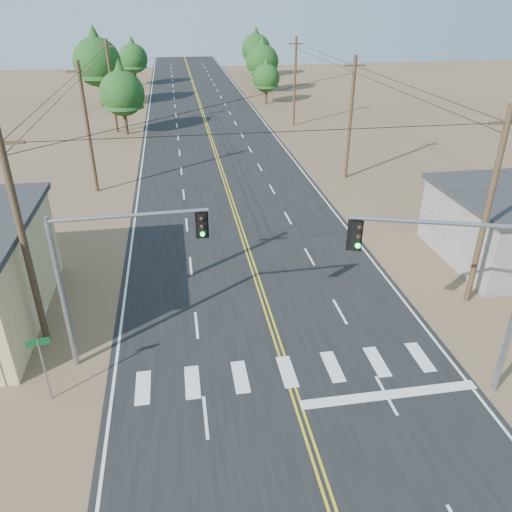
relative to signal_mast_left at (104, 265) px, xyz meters
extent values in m
cube|color=black|center=(7.10, 19.96, -4.69)|extent=(15.00, 200.00, 0.02)
cylinder|color=gray|center=(-4.40, -1.04, -3.95)|extent=(0.06, 0.06, 1.50)
cylinder|color=#4C3826|center=(-3.40, 1.96, 0.30)|extent=(0.30, 0.30, 10.00)
cube|color=#4C3826|center=(-3.40, 1.96, 4.50)|extent=(1.80, 0.12, 0.12)
cylinder|color=#4C3826|center=(-3.40, 21.96, 0.30)|extent=(0.30, 0.30, 10.00)
cube|color=#4C3826|center=(-3.40, 21.96, 4.50)|extent=(1.80, 0.12, 0.12)
cylinder|color=#4C3826|center=(-3.40, 41.96, 0.30)|extent=(0.30, 0.30, 10.00)
cube|color=#4C3826|center=(-3.40, 41.96, 4.50)|extent=(1.80, 0.12, 0.12)
cylinder|color=#4C3826|center=(17.60, 1.96, 0.30)|extent=(0.30, 0.30, 10.00)
cube|color=#4C3826|center=(17.60, 1.96, 4.50)|extent=(1.80, 0.12, 0.12)
cylinder|color=#4C3826|center=(17.60, 21.96, 0.30)|extent=(0.30, 0.30, 10.00)
cube|color=#4C3826|center=(17.60, 21.96, 4.50)|extent=(1.80, 0.12, 0.12)
cylinder|color=#4C3826|center=(17.60, 41.96, 0.30)|extent=(0.30, 0.30, 10.00)
cube|color=#4C3826|center=(17.60, 41.96, 4.50)|extent=(1.80, 0.12, 0.12)
cylinder|color=gray|center=(-1.78, -0.04, -1.39)|extent=(0.23, 0.23, 6.63)
cylinder|color=gray|center=(-1.78, -0.04, 1.92)|extent=(0.17, 0.17, 0.57)
cylinder|color=gray|center=(1.23, 0.04, 2.02)|extent=(6.02, 0.32, 0.15)
cube|color=black|center=(3.95, 0.11, 1.40)|extent=(0.34, 0.29, 1.04)
sphere|color=black|center=(3.95, -0.06, 1.73)|extent=(0.19, 0.19, 0.19)
sphere|color=black|center=(3.95, -0.06, 1.40)|extent=(0.19, 0.19, 0.19)
sphere|color=#0CE533|center=(3.95, -0.06, 1.07)|extent=(0.19, 0.19, 0.19)
cylinder|color=gray|center=(12.06, -3.47, 2.47)|extent=(6.13, 2.10, 0.16)
cube|color=black|center=(9.31, -2.59, 1.81)|extent=(0.43, 0.40, 1.11)
sphere|color=black|center=(9.37, -2.76, 2.16)|extent=(0.20, 0.20, 0.20)
sphere|color=black|center=(9.37, -2.76, 1.81)|extent=(0.20, 0.20, 0.20)
sphere|color=#0CE533|center=(9.37, -2.76, 1.46)|extent=(0.20, 0.20, 0.20)
cylinder|color=gray|center=(-2.44, -2.04, -3.28)|extent=(0.07, 0.07, 2.86)
cube|color=#0A4B1E|center=(-2.44, -2.04, -1.96)|extent=(0.85, 0.20, 0.29)
cylinder|color=#3F2D1E|center=(-2.23, 40.71, -3.24)|extent=(0.44, 0.44, 2.94)
cone|color=#124014|center=(-2.23, 40.71, 0.85)|extent=(4.57, 4.57, 5.22)
sphere|color=#124014|center=(-2.23, 40.71, -0.22)|extent=(4.90, 4.90, 4.90)
cylinder|color=#3F2D1E|center=(-6.62, 57.57, -2.76)|extent=(0.51, 0.51, 3.88)
cone|color=#124014|center=(-6.62, 57.57, 2.63)|extent=(6.04, 6.04, 6.90)
sphere|color=#124014|center=(-6.62, 57.57, 1.23)|extent=(6.47, 6.47, 6.47)
cylinder|color=#3F2D1E|center=(-2.87, 75.58, -3.25)|extent=(0.50, 0.50, 2.90)
cone|color=#124014|center=(-2.87, 75.58, 0.78)|extent=(4.52, 4.52, 5.16)
sphere|color=#124014|center=(-2.87, 75.58, -0.27)|extent=(4.84, 4.84, 4.84)
cylinder|color=#3F2D1E|center=(16.70, 55.75, -3.53)|extent=(0.39, 0.39, 2.34)
cone|color=#124014|center=(16.70, 55.75, -0.29)|extent=(3.64, 3.64, 4.16)
sphere|color=#124014|center=(16.70, 55.75, -1.13)|extent=(3.90, 3.90, 3.90)
cylinder|color=#3F2D1E|center=(17.74, 64.97, -3.15)|extent=(0.47, 0.47, 3.10)
cone|color=#124014|center=(17.74, 64.97, 1.16)|extent=(4.83, 4.83, 5.52)
sphere|color=#124014|center=(17.74, 64.97, 0.04)|extent=(5.17, 5.17, 5.17)
cylinder|color=#3F2D1E|center=(19.60, 82.47, -3.07)|extent=(0.40, 0.40, 3.27)
cone|color=#124014|center=(19.60, 82.47, 1.47)|extent=(5.09, 5.09, 5.81)
sphere|color=#124014|center=(19.60, 82.47, 0.29)|extent=(5.45, 5.45, 5.45)
camera|label=1|loc=(3.15, -18.02, 9.48)|focal=35.00mm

